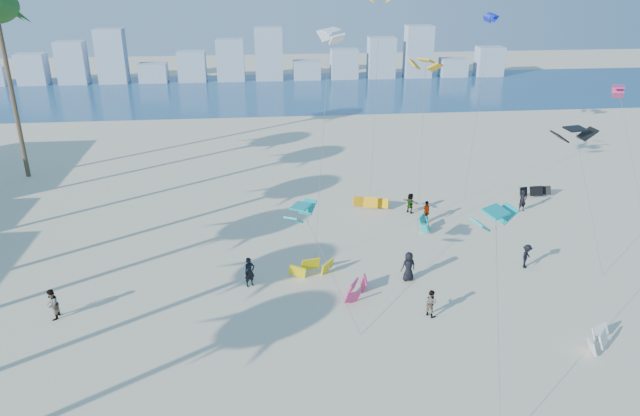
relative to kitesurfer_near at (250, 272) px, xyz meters
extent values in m
plane|color=navy|center=(1.43, 57.17, -0.94)|extent=(220.00, 220.00, 0.00)
imported|color=black|center=(0.00, 0.00, 0.00)|extent=(0.82, 0.74, 1.89)
imported|color=gray|center=(10.09, -4.33, -0.15)|extent=(0.94, 0.98, 1.60)
imported|color=black|center=(9.79, -0.32, 0.01)|extent=(1.04, 0.80, 1.91)
imported|color=gray|center=(13.28, 8.35, -0.10)|extent=(0.52, 1.04, 1.70)
imported|color=black|center=(17.79, 0.52, -0.13)|extent=(1.15, 1.19, 1.63)
imported|color=gray|center=(12.50, 10.20, -0.14)|extent=(1.35, 1.44, 1.62)
imported|color=black|center=(21.42, 9.62, -0.07)|extent=(0.69, 0.50, 1.75)
imported|color=gray|center=(-10.86, -2.54, -0.04)|extent=(0.74, 0.92, 1.82)
cylinder|color=#595959|center=(4.47, -3.91, 2.04)|extent=(2.90, 3.90, 5.98)
cylinder|color=#595959|center=(12.58, 8.34, 4.88)|extent=(1.44, 5.85, 11.66)
cylinder|color=#595959|center=(21.38, 0.53, 3.45)|extent=(1.78, 3.12, 8.80)
cylinder|color=#595959|center=(4.85, 3.93, 6.32)|extent=(1.26, 2.64, 14.54)
cylinder|color=#595959|center=(19.21, 15.50, 6.16)|extent=(2.86, 5.45, 14.22)
cylinder|color=#595959|center=(10.66, 16.50, 7.06)|extent=(1.14, 4.44, 16.02)
cylinder|color=#595959|center=(29.53, 9.38, 3.67)|extent=(0.70, 5.56, 9.24)
cylinder|color=#595959|center=(10.46, -12.36, 3.47)|extent=(0.37, 4.18, 8.85)
cylinder|color=brown|center=(-20.45, 22.17, 6.52)|extent=(0.40, 0.40, 14.92)
cube|color=#9EADBF|center=(-34.37, 67.17, 1.45)|extent=(4.40, 3.00, 4.80)
cube|color=#9EADBF|center=(-28.17, 67.17, 2.35)|extent=(4.40, 3.00, 6.60)
cube|color=#9EADBF|center=(-21.97, 67.17, 3.25)|extent=(4.40, 3.00, 8.40)
cube|color=#9EADBF|center=(-15.77, 67.17, 0.55)|extent=(4.40, 3.00, 3.00)
cube|color=#9EADBF|center=(-9.57, 67.17, 1.45)|extent=(4.40, 3.00, 4.80)
cube|color=#9EADBF|center=(-3.37, 67.17, 2.35)|extent=(4.40, 3.00, 6.60)
cube|color=#9EADBF|center=(2.83, 67.17, 3.25)|extent=(4.40, 3.00, 8.40)
cube|color=#9EADBF|center=(9.03, 67.17, 0.55)|extent=(4.40, 3.00, 3.00)
cube|color=#9EADBF|center=(15.23, 67.17, 1.45)|extent=(4.40, 3.00, 4.80)
cube|color=#9EADBF|center=(21.43, 67.17, 2.35)|extent=(4.40, 3.00, 6.60)
cube|color=#9EADBF|center=(27.63, 67.17, 3.25)|extent=(4.40, 3.00, 8.40)
cube|color=#9EADBF|center=(33.83, 67.17, 0.55)|extent=(4.40, 3.00, 3.00)
cube|color=#9EADBF|center=(40.03, 67.17, 1.45)|extent=(4.40, 3.00, 4.80)
camera|label=1|loc=(0.99, -32.37, 17.68)|focal=33.63mm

